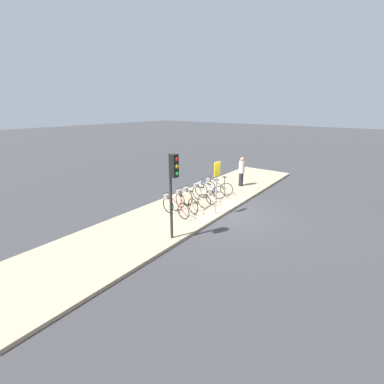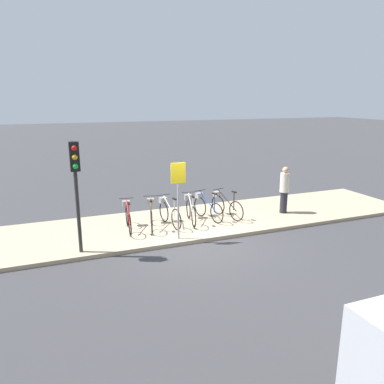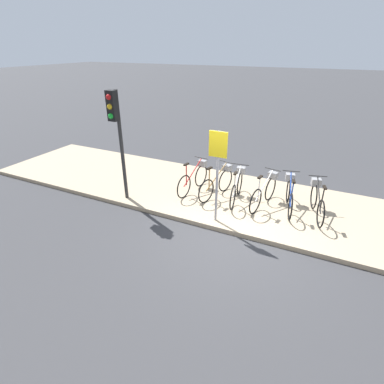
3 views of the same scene
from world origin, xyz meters
TOP-DOWN VIEW (x-y plane):
  - ground_plane at (0.00, 0.00)m, footprint 120.00×120.00m
  - sidewalk at (0.00, 1.74)m, footprint 17.51×3.48m
  - parked_bicycle_0 at (-1.75, 1.63)m, footprint 0.46×1.65m
  - parked_bicycle_1 at (-0.98, 1.63)m, footprint 0.56×1.61m
  - parked_bicycle_2 at (-0.39, 1.61)m, footprint 0.46×1.65m
  - parked_bicycle_3 at (0.39, 1.64)m, footprint 0.49×1.63m
  - parked_bicycle_4 at (1.02, 1.73)m, footprint 0.54×1.62m
  - parked_bicycle_5 at (1.72, 1.69)m, footprint 0.58×1.61m
  - pedestrian at (3.94, 1.36)m, footprint 0.34×0.34m
  - traffic_light at (-3.33, 0.23)m, footprint 0.24×0.40m
  - sign_post at (-0.52, 0.29)m, footprint 0.44×0.07m

SIDE VIEW (x-z plane):
  - ground_plane at x=0.00m, z-range 0.00..0.00m
  - sidewalk at x=0.00m, z-range 0.00..0.12m
  - parked_bicycle_0 at x=-1.75m, z-range 0.06..1.07m
  - parked_bicycle_1 at x=-0.98m, z-range 0.06..1.07m
  - parked_bicycle_2 at x=-0.39m, z-range 0.06..1.07m
  - parked_bicycle_3 at x=0.39m, z-range 0.06..1.07m
  - parked_bicycle_4 at x=1.02m, z-range 0.06..1.07m
  - parked_bicycle_5 at x=1.72m, z-range 0.06..1.07m
  - pedestrian at x=3.94m, z-range 0.17..1.87m
  - sign_post at x=-0.52m, z-range 0.54..2.84m
  - traffic_light at x=-3.33m, z-range 0.80..3.82m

